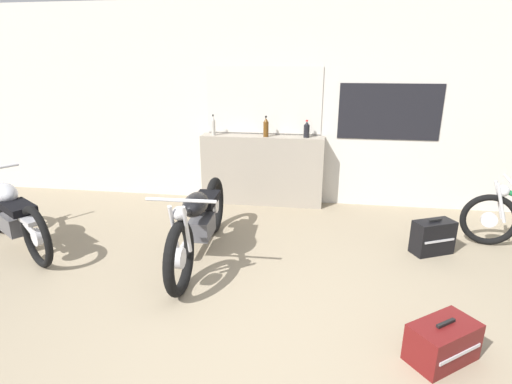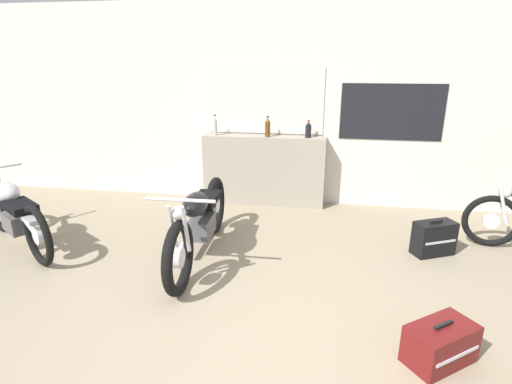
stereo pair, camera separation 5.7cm
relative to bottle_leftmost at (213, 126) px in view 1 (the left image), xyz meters
name	(u,v)px [view 1 (the left image)]	position (x,y,z in m)	size (l,w,h in m)	color
ground_plane	(266,352)	(1.16, -3.11, -1.13)	(24.00, 24.00, 0.00)	gray
wall_back	(298,106)	(1.16, 0.23, 0.27)	(10.00, 0.07, 2.80)	silver
sill_counter	(262,170)	(0.69, 0.05, -0.63)	(1.74, 0.28, 1.00)	gray
bottle_leftmost	(213,126)	(0.00, 0.00, 0.00)	(0.06, 0.06, 0.29)	#B7B2A8
bottle_left_center	(266,128)	(0.75, 0.01, 0.00)	(0.07, 0.07, 0.29)	#5B3814
bottle_center	(307,130)	(1.31, 0.04, -0.02)	(0.08, 0.08, 0.24)	black
motorcycle_black	(199,221)	(0.28, -1.75, -0.72)	(0.64, 2.06, 0.85)	black
motorcycle_silver	(12,213)	(-1.82, -1.84, -0.72)	(1.68, 1.12, 0.83)	black
hard_case_black	(433,237)	(2.75, -1.27, -0.94)	(0.48, 0.37, 0.39)	black
hard_case_darkred	(443,342)	(2.39, -2.99, -0.99)	(0.55, 0.51, 0.31)	maroon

